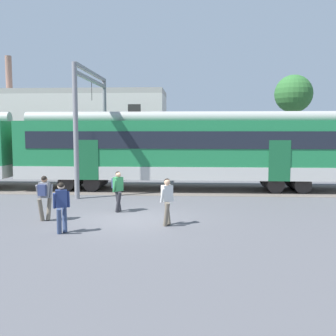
{
  "coord_description": "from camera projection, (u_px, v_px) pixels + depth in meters",
  "views": [
    {
      "loc": [
        2.2,
        -14.37,
        3.33
      ],
      "look_at": [
        1.18,
        3.32,
        1.6
      ],
      "focal_mm": 42.0,
      "sensor_mm": 36.0,
      "label": 1
    }
  ],
  "objects": [
    {
      "name": "pedestrian_navy",
      "position": [
        61.0,
        204.0,
        12.58
      ],
      "size": [
        0.53,
        0.71,
        1.67
      ],
      "color": "navy",
      "rests_on": "ground"
    },
    {
      "name": "pedestrian_white",
      "position": [
        167.0,
        198.0,
        13.6
      ],
      "size": [
        0.5,
        0.71,
        1.67
      ],
      "color": "#6B6051",
      "rests_on": "ground"
    },
    {
      "name": "pedestrian_grey",
      "position": [
        44.0,
        194.0,
        14.32
      ],
      "size": [
        0.56,
        0.63,
        1.67
      ],
      "color": "#6B6051",
      "rests_on": "ground"
    },
    {
      "name": "catenary_gantry",
      "position": [
        92.0,
        112.0,
        21.82
      ],
      "size": [
        0.24,
        6.64,
        6.53
      ],
      "color": "gray",
      "rests_on": "ground"
    },
    {
      "name": "ground_plane",
      "position": [
        132.0,
        219.0,
        14.73
      ],
      "size": [
        160.0,
        160.0,
        0.0
      ],
      "primitive_type": "plane",
      "color": "#515156"
    },
    {
      "name": "pedestrian_green",
      "position": [
        118.0,
        188.0,
        15.91
      ],
      "size": [
        0.5,
        0.68,
        1.67
      ],
      "color": "#28282D",
      "rests_on": "ground"
    },
    {
      "name": "commuter_train",
      "position": [
        33.0,
        149.0,
        22.21
      ],
      "size": [
        38.05,
        3.07,
        4.73
      ],
      "color": "#B7B7B2",
      "rests_on": "ground"
    },
    {
      "name": "street_tree_right",
      "position": [
        294.0,
        94.0,
        33.87
      ],
      "size": [
        3.25,
        3.25,
        8.04
      ],
      "color": "brown",
      "rests_on": "ground"
    },
    {
      "name": "background_building",
      "position": [
        68.0,
        131.0,
        31.62
      ],
      "size": [
        15.64,
        5.0,
        9.2
      ],
      "color": "beige",
      "rests_on": "ground"
    }
  ]
}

